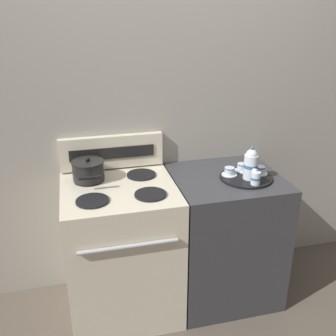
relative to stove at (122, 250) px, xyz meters
name	(u,v)px	position (x,y,z in m)	size (l,w,h in m)	color
ground_plane	(174,296)	(0.35, 0.00, -0.45)	(6.00, 6.00, 0.00)	brown
wall_back	(161,134)	(0.35, 0.35, 0.65)	(6.00, 0.05, 2.20)	#9E998E
stove	(122,250)	(0.00, 0.00, 0.00)	(0.70, 0.68, 0.91)	beige
control_panel	(112,152)	(0.00, 0.30, 0.57)	(0.68, 0.05, 0.22)	beige
side_counter	(223,236)	(0.70, 0.00, 0.00)	(0.69, 0.66, 0.90)	#38383D
saucepan	(88,170)	(-0.17, 0.15, 0.52)	(0.20, 0.28, 0.15)	black
serving_tray	(246,178)	(0.81, -0.06, 0.45)	(0.33, 0.33, 0.01)	black
teapot	(251,164)	(0.82, -0.10, 0.56)	(0.09, 0.14, 0.21)	silver
teacup_left	(242,167)	(0.82, 0.03, 0.49)	(0.10, 0.10, 0.05)	silver
teacup_right	(229,171)	(0.71, -0.01, 0.49)	(0.10, 0.10, 0.05)	silver
teacup_front	(260,170)	(0.91, -0.04, 0.49)	(0.10, 0.10, 0.05)	silver
creamer_jug	(256,178)	(0.81, -0.18, 0.50)	(0.06, 0.06, 0.08)	silver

